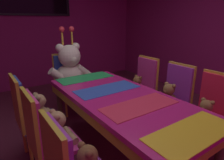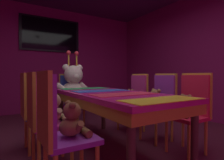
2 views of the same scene
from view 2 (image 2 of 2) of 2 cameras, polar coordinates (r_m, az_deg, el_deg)
ground_plane at (r=2.50m, az=-0.16°, el=-20.99°), size 7.90×7.90×0.00m
wall_back at (r=5.33m, az=-18.55°, el=6.05°), size 5.20×0.12×2.80m
wall_right at (r=4.32m, az=30.99°, el=7.08°), size 0.12×6.40×2.80m
banquet_table at (r=2.34m, az=-0.16°, el=-6.03°), size 0.90×2.02×0.75m
chair_left_0 at (r=1.51m, az=-17.32°, el=-12.26°), size 0.42×0.41×0.98m
teddy_left_0 at (r=1.56m, az=-12.05°, el=-12.41°), size 0.24×0.30×0.29m
chair_left_1 at (r=2.04m, az=-21.53°, el=-8.78°), size 0.42×0.41×0.98m
teddy_left_1 at (r=2.07m, az=-17.50°, el=-8.71°), size 0.26×0.33×0.31m
chair_left_2 at (r=2.56m, az=-23.95°, el=-6.76°), size 0.42×0.41×0.98m
teddy_left_2 at (r=2.58m, az=-20.73°, el=-6.82°), size 0.25×0.32×0.30m
chair_right_0 at (r=2.54m, az=23.58°, el=-6.82°), size 0.42×0.41×0.98m
teddy_right_0 at (r=2.42m, az=21.64°, el=-7.73°), size 0.22×0.28×0.27m
chair_right_1 at (r=2.88m, az=15.20°, el=-5.80°), size 0.42×0.41×0.98m
teddy_right_1 at (r=2.78m, az=13.15°, el=-6.24°), size 0.25×0.32×0.30m
chair_right_2 at (r=3.29m, az=7.55°, el=-4.89°), size 0.42×0.41×0.98m
teddy_right_2 at (r=3.20m, az=5.56°, el=-5.50°), size 0.22×0.28×0.26m
throne_chair at (r=3.74m, az=-12.66°, el=-4.17°), size 0.41×0.42×0.98m
king_teddy_bear at (r=3.56m, az=-11.77°, el=-1.68°), size 0.75×0.58×0.97m
wall_tv at (r=5.34m, az=-18.36°, el=13.10°), size 1.54×0.06×0.90m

